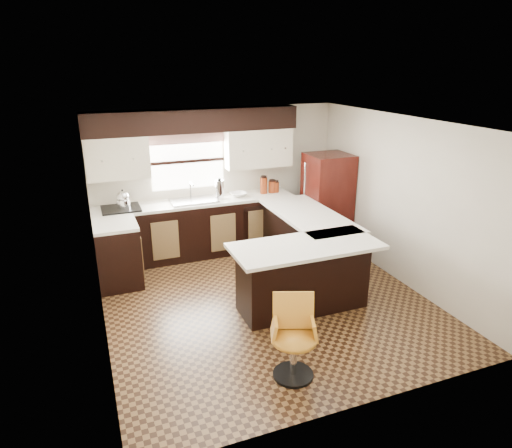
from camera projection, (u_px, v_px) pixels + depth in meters
name	position (u px, v px, depth m)	size (l,w,h in m)	color
floor	(266.00, 300.00, 6.26)	(4.40, 4.40, 0.00)	#49301A
ceiling	(267.00, 123.00, 5.45)	(4.40, 4.40, 0.00)	silver
wall_back	(217.00, 179.00, 7.79)	(4.40, 4.40, 0.00)	beige
wall_front	(364.00, 295.00, 3.93)	(4.40, 4.40, 0.00)	beige
wall_left	(95.00, 240.00, 5.14)	(4.40, 4.40, 0.00)	beige
wall_right	(401.00, 201.00, 6.57)	(4.40, 4.40, 0.00)	beige
base_cab_back	(198.00, 229.00, 7.62)	(3.30, 0.60, 0.90)	black
base_cab_left	(118.00, 255.00, 6.59)	(0.60, 0.70, 0.90)	black
counter_back	(197.00, 202.00, 7.46)	(3.30, 0.60, 0.04)	silver
counter_left	(115.00, 225.00, 6.43)	(0.60, 0.70, 0.04)	silver
soffit	(194.00, 121.00, 7.15)	(3.40, 0.35, 0.36)	black
upper_cab_left	(117.00, 158.00, 6.91)	(0.94, 0.35, 0.64)	beige
upper_cab_right	(258.00, 148.00, 7.69)	(1.14, 0.35, 0.64)	beige
window_pane	(188.00, 161.00, 7.48)	(1.20, 0.02, 0.90)	white
valance	(187.00, 138.00, 7.32)	(1.30, 0.06, 0.18)	#D19B93
sink	(194.00, 201.00, 7.42)	(0.75, 0.45, 0.03)	#B2B2B7
dishwasher	(260.00, 228.00, 7.72)	(0.58, 0.03, 0.78)	black
cooktop	(121.00, 209.00, 7.03)	(0.58, 0.50, 0.03)	black
peninsula_long	(305.00, 245.00, 6.97)	(0.60, 1.95, 0.90)	black
peninsula_return	(303.00, 277.00, 5.93)	(1.65, 0.60, 0.90)	black
counter_pen_long	(309.00, 215.00, 6.82)	(0.84, 1.95, 0.04)	silver
counter_pen_return	(306.00, 246.00, 5.69)	(1.89, 0.84, 0.04)	silver
refrigerator	(327.00, 202.00, 7.84)	(0.70, 0.68, 1.64)	#370D09
bar_chair	(294.00, 340.00, 4.62)	(0.46, 0.46, 0.87)	orange
kettle	(123.00, 199.00, 6.99)	(0.21, 0.21, 0.29)	silver
percolator	(220.00, 189.00, 7.54)	(0.14, 0.14, 0.31)	silver
mixing_bowl	(239.00, 194.00, 7.69)	(0.27, 0.27, 0.07)	white
canister_large	(264.00, 186.00, 7.84)	(0.12, 0.12, 0.28)	maroon
canister_med	(272.00, 187.00, 7.90)	(0.13, 0.13, 0.20)	maroon
canister_small	(276.00, 187.00, 7.93)	(0.12, 0.12, 0.18)	maroon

